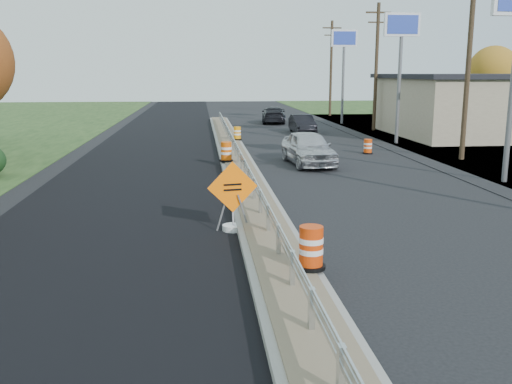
{
  "coord_description": "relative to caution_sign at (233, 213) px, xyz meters",
  "views": [
    {
      "loc": [
        -1.77,
        -18.65,
        4.39
      ],
      "look_at": [
        -0.24,
        -3.11,
        1.1
      ],
      "focal_mm": 40.0,
      "sensor_mm": 36.0,
      "label": 1
    }
  ],
  "objects": [
    {
      "name": "milled_overlay",
      "position": [
        -3.5,
        13.15,
        -0.5
      ],
      "size": [
        7.2,
        120.0,
        0.01
      ],
      "primitive_type": "cube",
      "color": "black",
      "rests_on": "ground"
    },
    {
      "name": "pylon_sign_mid",
      "position": [
        11.4,
        19.15,
        5.97
      ],
      "size": [
        2.2,
        0.3,
        7.9
      ],
      "color": "slate",
      "rests_on": "ground"
    },
    {
      "name": "ground",
      "position": [
        0.9,
        3.15,
        -0.5
      ],
      "size": [
        140.0,
        140.0,
        0.0
      ],
      "primitive_type": "plane",
      "color": "black",
      "rests_on": "ground"
    },
    {
      "name": "caution_sign",
      "position": [
        0.0,
        0.0,
        0.0
      ],
      "size": [
        1.42,
        0.6,
        1.98
      ],
      "rotation": [
        0.0,
        0.0,
        0.18
      ],
      "color": "white",
      "rests_on": "ground"
    },
    {
      "name": "utility_pole_smid",
      "position": [
        12.4,
        12.15,
        4.43
      ],
      "size": [
        1.9,
        0.26,
        9.4
      ],
      "color": "#473523",
      "rests_on": "ground"
    },
    {
      "name": "pylon_sign_north",
      "position": [
        11.4,
        33.15,
        5.97
      ],
      "size": [
        2.2,
        0.3,
        7.9
      ],
      "color": "slate",
      "rests_on": "ground"
    },
    {
      "name": "barrel_median_far",
      "position": [
        1.45,
        20.1,
        0.12
      ],
      "size": [
        0.56,
        0.56,
        0.82
      ],
      "color": "black",
      "rests_on": "median"
    },
    {
      "name": "barrel_median_near",
      "position": [
        1.45,
        -3.97,
        0.18
      ],
      "size": [
        0.64,
        0.64,
        0.94
      ],
      "color": "black",
      "rests_on": "median"
    },
    {
      "name": "utility_pole_north",
      "position": [
        12.4,
        42.15,
        4.43
      ],
      "size": [
        1.9,
        0.26,
        9.4
      ],
      "color": "#473523",
      "rests_on": "ground"
    },
    {
      "name": "barrel_shoulder_near",
      "position": [
        8.28,
        14.81,
        -0.12
      ],
      "size": [
        0.55,
        0.55,
        0.8
      ],
      "color": "black",
      "rests_on": "ground"
    },
    {
      "name": "guardrail",
      "position": [
        0.9,
        12.15,
        0.22
      ],
      "size": [
        0.1,
        46.15,
        0.72
      ],
      "color": "silver",
      "rests_on": "median"
    },
    {
      "name": "car_dark_mid",
      "position": [
        6.62,
        25.86,
        0.17
      ],
      "size": [
        1.48,
        4.11,
        1.35
      ],
      "primitive_type": "imported",
      "rotation": [
        0.0,
        0.0,
        0.01
      ],
      "color": "black",
      "rests_on": "ground"
    },
    {
      "name": "car_silver",
      "position": [
        4.32,
        11.4,
        0.31
      ],
      "size": [
        2.3,
        4.9,
        1.62
      ],
      "primitive_type": "imported",
      "rotation": [
        0.0,
        0.0,
        0.08
      ],
      "color": "silver",
      "rests_on": "ground"
    },
    {
      "name": "tree_far_yellow",
      "position": [
        26.9,
        37.15,
        4.03
      ],
      "size": [
        4.62,
        4.62,
        6.86
      ],
      "color": "#473523",
      "rests_on": "ground"
    },
    {
      "name": "car_dark_far",
      "position": [
        5.59,
        34.42,
        0.22
      ],
      "size": [
        2.56,
        5.17,
        1.44
      ],
      "primitive_type": "imported",
      "rotation": [
        0.0,
        0.0,
        3.03
      ],
      "color": "black",
      "rests_on": "ground"
    },
    {
      "name": "barrel_median_mid",
      "position": [
        0.35,
        11.31,
        0.17
      ],
      "size": [
        0.64,
        0.64,
        0.93
      ],
      "color": "black",
      "rests_on": "median"
    },
    {
      "name": "median",
      "position": [
        0.9,
        11.15,
        -0.39
      ],
      "size": [
        1.6,
        55.0,
        0.23
      ],
      "color": "gray",
      "rests_on": "ground"
    },
    {
      "name": "utility_pole_nmid",
      "position": [
        12.4,
        27.15,
        4.43
      ],
      "size": [
        1.9,
        0.26,
        9.4
      ],
      "color": "#473523",
      "rests_on": "ground"
    }
  ]
}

